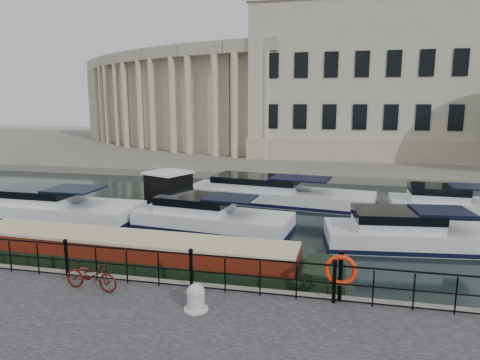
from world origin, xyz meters
name	(u,v)px	position (x,y,z in m)	size (l,w,h in m)	color
ground_plane	(213,276)	(0.00, 0.00, 0.00)	(160.00, 160.00, 0.00)	black
far_bank	(301,148)	(0.00, 39.00, 0.28)	(120.00, 42.00, 0.55)	#6B665B
railing	(191,267)	(0.00, -2.25, 1.20)	(24.14, 0.14, 1.22)	black
civic_building	(290,91)	(-1.00, 34.71, 7.04)	(53.55, 31.84, 16.85)	#ADA38C
bicycle	(91,275)	(-2.77, -2.91, 0.99)	(0.58, 1.67, 0.88)	#4B120D
mooring_bollard	(196,298)	(0.52, -3.42, 0.88)	(0.63, 0.63, 0.71)	beige
life_ring_post	(341,271)	(4.15, -2.17, 1.43)	(0.86, 0.22, 1.41)	black
narrowboat	(130,258)	(-3.11, 0.07, 0.37)	(15.04, 2.54, 1.55)	black
harbour_hut	(169,192)	(-4.92, 8.42, 0.95)	(3.56, 3.31, 2.18)	#6B665B
cabin_cruisers	(257,211)	(0.14, 7.67, 0.37)	(27.29, 10.47, 1.99)	white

